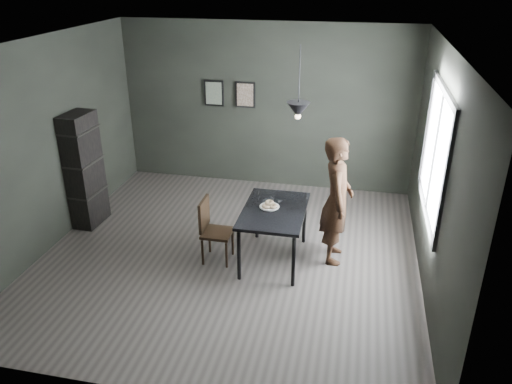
% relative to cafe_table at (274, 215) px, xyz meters
% --- Properties ---
extents(ground, '(5.00, 5.00, 0.00)m').
position_rel_cafe_table_xyz_m(ground, '(-0.60, 0.00, -0.67)').
color(ground, '#34302D').
rests_on(ground, ground).
extents(back_wall, '(5.00, 0.10, 2.80)m').
position_rel_cafe_table_xyz_m(back_wall, '(-0.60, 2.50, 0.73)').
color(back_wall, black).
rests_on(back_wall, ground).
extents(ceiling, '(5.00, 5.00, 0.02)m').
position_rel_cafe_table_xyz_m(ceiling, '(-0.60, 0.00, 2.13)').
color(ceiling, silver).
rests_on(ceiling, ground).
extents(window_assembly, '(0.04, 1.96, 1.56)m').
position_rel_cafe_table_xyz_m(window_assembly, '(1.87, 0.20, 0.93)').
color(window_assembly, white).
rests_on(window_assembly, ground).
extents(cafe_table, '(0.80, 1.20, 0.75)m').
position_rel_cafe_table_xyz_m(cafe_table, '(0.00, 0.00, 0.00)').
color(cafe_table, black).
rests_on(cafe_table, ground).
extents(white_plate, '(0.23, 0.23, 0.01)m').
position_rel_cafe_table_xyz_m(white_plate, '(-0.07, 0.04, 0.08)').
color(white_plate, white).
rests_on(white_plate, cafe_table).
extents(donut_pile, '(0.19, 0.19, 0.09)m').
position_rel_cafe_table_xyz_m(donut_pile, '(-0.07, 0.04, 0.12)').
color(donut_pile, '#FAE5C2').
rests_on(donut_pile, white_plate).
extents(woman, '(0.45, 0.65, 1.71)m').
position_rel_cafe_table_xyz_m(woman, '(0.78, 0.21, 0.18)').
color(woman, black).
rests_on(woman, ground).
extents(wood_chair, '(0.38, 0.38, 0.87)m').
position_rel_cafe_table_xyz_m(wood_chair, '(-0.80, -0.16, -0.17)').
color(wood_chair, black).
rests_on(wood_chair, ground).
extents(shelf_unit, '(0.35, 0.59, 1.72)m').
position_rel_cafe_table_xyz_m(shelf_unit, '(-2.92, 0.46, 0.19)').
color(shelf_unit, black).
rests_on(shelf_unit, ground).
extents(pendant_lamp, '(0.28, 0.28, 0.86)m').
position_rel_cafe_table_xyz_m(pendant_lamp, '(0.25, 0.10, 1.38)').
color(pendant_lamp, black).
rests_on(pendant_lamp, ground).
extents(framed_print_left, '(0.34, 0.04, 0.44)m').
position_rel_cafe_table_xyz_m(framed_print_left, '(-1.50, 2.47, 0.93)').
color(framed_print_left, black).
rests_on(framed_print_left, ground).
extents(framed_print_right, '(0.34, 0.04, 0.44)m').
position_rel_cafe_table_xyz_m(framed_print_right, '(-0.95, 2.47, 0.93)').
color(framed_print_right, black).
rests_on(framed_print_right, ground).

